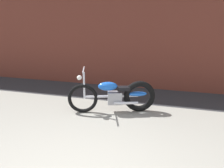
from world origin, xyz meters
The scene contains 2 objects.
sidewalk_slab centered at (0.00, 1.75, 0.00)m, with size 36.00×3.50×0.01m, color gray.
motorcycle_blue centered at (-0.13, 2.87, 0.40)m, with size 1.92×0.89×1.03m.
Camera 1 is at (1.20, -2.24, 2.15)m, focal length 38.96 mm.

